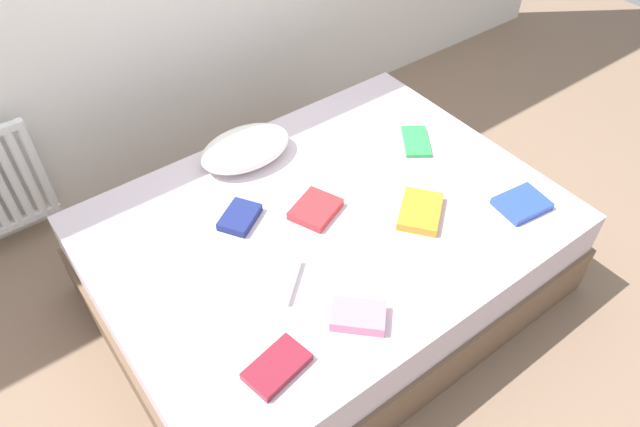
# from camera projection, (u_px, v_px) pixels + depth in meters

# --- Properties ---
(ground_plane) EXTENTS (8.00, 8.00, 0.00)m
(ground_plane) POSITION_uv_depth(u_px,v_px,m) (326.00, 287.00, 2.91)
(ground_plane) COLOR #7F6651
(bed) EXTENTS (2.00, 1.50, 0.50)m
(bed) POSITION_uv_depth(u_px,v_px,m) (326.00, 255.00, 2.73)
(bed) COLOR brown
(bed) RESTS_ON ground
(pillow) EXTENTS (0.46, 0.30, 0.13)m
(pillow) POSITION_uv_depth(u_px,v_px,m) (245.00, 148.00, 2.79)
(pillow) COLOR white
(pillow) RESTS_ON bed
(textbook_green) EXTENTS (0.24, 0.26, 0.02)m
(textbook_green) POSITION_uv_depth(u_px,v_px,m) (416.00, 141.00, 2.91)
(textbook_green) COLOR green
(textbook_green) RESTS_ON bed
(textbook_orange) EXTENTS (0.30, 0.28, 0.04)m
(textbook_orange) POSITION_uv_depth(u_px,v_px,m) (420.00, 211.00, 2.55)
(textbook_orange) COLOR orange
(textbook_orange) RESTS_ON bed
(textbook_white) EXTENTS (0.26, 0.26, 0.03)m
(textbook_white) POSITION_uv_depth(u_px,v_px,m) (277.00, 279.00, 2.29)
(textbook_white) COLOR white
(textbook_white) RESTS_ON bed
(textbook_red) EXTENTS (0.26, 0.24, 0.04)m
(textbook_red) POSITION_uv_depth(u_px,v_px,m) (315.00, 209.00, 2.56)
(textbook_red) COLOR red
(textbook_red) RESTS_ON bed
(textbook_maroon) EXTENTS (0.25, 0.17, 0.03)m
(textbook_maroon) POSITION_uv_depth(u_px,v_px,m) (277.00, 367.00, 2.02)
(textbook_maroon) COLOR maroon
(textbook_maroon) RESTS_ON bed
(textbook_navy) EXTENTS (0.23, 0.21, 0.04)m
(textbook_navy) POSITION_uv_depth(u_px,v_px,m) (240.00, 217.00, 2.52)
(textbook_navy) COLOR navy
(textbook_navy) RESTS_ON bed
(textbook_pink) EXTENTS (0.23, 0.23, 0.05)m
(textbook_pink) POSITION_uv_depth(u_px,v_px,m) (358.00, 316.00, 2.16)
(textbook_pink) COLOR pink
(textbook_pink) RESTS_ON bed
(textbook_blue) EXTENTS (0.24, 0.19, 0.03)m
(textbook_blue) POSITION_uv_depth(u_px,v_px,m) (522.00, 204.00, 2.59)
(textbook_blue) COLOR #2847B7
(textbook_blue) RESTS_ON bed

